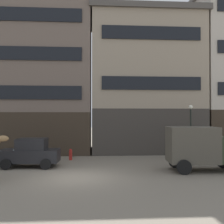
{
  "coord_description": "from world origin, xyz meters",
  "views": [
    {
      "loc": [
        0.93,
        -14.14,
        3.28
      ],
      "look_at": [
        2.02,
        2.14,
        3.52
      ],
      "focal_mm": 42.34,
      "sensor_mm": 36.0,
      "label": 1
    }
  ],
  "objects_px": {
    "sedan_dark": "(30,153)",
    "fire_hydrant_curbside": "(71,154)",
    "streetlamp_curbside": "(191,124)",
    "delivery_truck_near": "(202,147)"
  },
  "relations": [
    {
      "from": "streetlamp_curbside",
      "to": "fire_hydrant_curbside",
      "type": "height_order",
      "value": "streetlamp_curbside"
    },
    {
      "from": "fire_hydrant_curbside",
      "to": "streetlamp_curbside",
      "type": "bearing_deg",
      "value": 1.45
    },
    {
      "from": "delivery_truck_near",
      "to": "fire_hydrant_curbside",
      "type": "distance_m",
      "value": 9.34
    },
    {
      "from": "delivery_truck_near",
      "to": "streetlamp_curbside",
      "type": "distance_m",
      "value": 5.0
    },
    {
      "from": "sedan_dark",
      "to": "streetlamp_curbside",
      "type": "height_order",
      "value": "streetlamp_curbside"
    },
    {
      "from": "sedan_dark",
      "to": "streetlamp_curbside",
      "type": "distance_m",
      "value": 12.03
    },
    {
      "from": "sedan_dark",
      "to": "streetlamp_curbside",
      "type": "relative_size",
      "value": 0.91
    },
    {
      "from": "delivery_truck_near",
      "to": "sedan_dark",
      "type": "xyz_separation_m",
      "value": [
        -10.47,
        1.93,
        -0.51
      ]
    },
    {
      "from": "streetlamp_curbside",
      "to": "fire_hydrant_curbside",
      "type": "xyz_separation_m",
      "value": [
        -9.23,
        -0.23,
        -2.24
      ]
    },
    {
      "from": "sedan_dark",
      "to": "fire_hydrant_curbside",
      "type": "relative_size",
      "value": 4.52
    }
  ]
}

